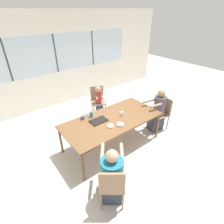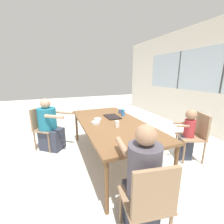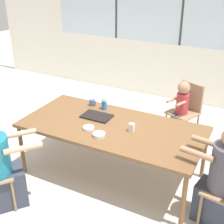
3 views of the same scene
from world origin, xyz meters
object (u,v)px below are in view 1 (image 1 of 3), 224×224
Objects in this scene: chair_for_woman_green_shirt at (112,184)px; sippy_cup at (91,114)px; coffee_mug at (83,117)px; bowl_white_shallow at (120,125)px; chair_for_toddler at (98,98)px; person_woman_green_shirt at (112,177)px; milk_carton_small at (122,114)px; person_man_blue_shirt at (158,112)px; chair_for_man_blue_shirt at (163,110)px; bowl_cereal at (110,126)px; person_toddler at (99,102)px.

sippy_cup is (0.63, 1.54, 0.28)m from chair_for_woman_green_shirt.
chair_for_woman_green_shirt is 5.19× the size of sippy_cup.
chair_for_woman_green_shirt is 9.75× the size of coffee_mug.
chair_for_toddler is at bearing 71.25° from bowl_white_shallow.
coffee_mug is at bearing 113.05° from chair_for_woman_green_shirt.
milk_carton_small is at bearing 81.34° from person_woman_green_shirt.
person_man_blue_shirt reaches higher than coffee_mug.
coffee_mug is at bearing 115.69° from person_woman_green_shirt.
chair_for_man_blue_shirt is 6.40× the size of bowl_cereal.
bowl_white_shallow is at bearing 82.35° from chair_for_woman_green_shirt.
chair_for_man_blue_shirt is 8.34× the size of milk_carton_small.
person_man_blue_shirt is (2.25, 0.95, -0.00)m from chair_for_woman_green_shirt.
person_woman_green_shirt is 1.52m from milk_carton_small.
coffee_mug reaches higher than bowl_white_shallow.
sippy_cup is 0.69m from milk_carton_small.
chair_for_man_blue_shirt is 6.12× the size of bowl_white_shallow.
chair_for_toddler is 0.81× the size of person_woman_green_shirt.
milk_carton_small is (1.09, 1.02, 0.30)m from person_woman_green_shirt.
sippy_cup is at bearing 113.86° from bowl_white_shallow.
person_man_blue_shirt is 1.69m from person_toddler.
milk_carton_small is (-1.05, 0.20, 0.25)m from person_man_blue_shirt.
bowl_cereal is (0.10, -0.56, -0.07)m from sippy_cup.
chair_for_toddler is 6.12× the size of bowl_white_shallow.
milk_carton_small is (-1.21, 0.23, 0.25)m from chair_for_man_blue_shirt.
coffee_mug is at bearing 151.41° from milk_carton_small.
person_toddler is 1.65m from bowl_white_shallow.
person_woman_green_shirt is 2.65m from person_toddler.
bowl_white_shallow is (0.49, -0.69, -0.02)m from coffee_mug.
coffee_mug is 0.67m from bowl_cereal.
person_man_blue_shirt is (0.76, -1.62, -0.00)m from chair_for_toddler.
person_woman_green_shirt reaches higher than chair_for_woman_green_shirt.
bowl_cereal is at bearing 98.01° from chair_for_man_blue_shirt.
person_woman_green_shirt is at bearing -110.50° from sippy_cup.
chair_for_toddler reaches higher than milk_carton_small.
bowl_cereal is (-0.47, -0.18, -0.04)m from milk_carton_small.
chair_for_man_blue_shirt is 0.81× the size of person_woman_green_shirt.
person_man_blue_shirt is at bearing 59.24° from person_woman_green_shirt.
chair_for_toddler is at bearing 38.92° from chair_for_man_blue_shirt.
person_woman_green_shirt is (0.11, 0.14, -0.05)m from chair_for_woman_green_shirt.
chair_for_toddler is at bearing 43.32° from coffee_mug.
chair_for_man_blue_shirt is 0.92× the size of person_toddler.
chair_for_man_blue_shirt reaches higher than coffee_mug.
person_woman_green_shirt is 6.42× the size of sippy_cup.
chair_for_woman_green_shirt is 0.81× the size of person_woman_green_shirt.
milk_carton_small is at bearing 43.52° from bowl_white_shallow.
chair_for_toddler is 9.75× the size of coffee_mug.
chair_for_toddler is 0.76× the size of person_man_blue_shirt.
bowl_cereal is (-0.70, -1.46, 0.26)m from person_toddler.
person_man_blue_shirt reaches higher than bowl_white_shallow.
chair_for_woman_green_shirt is 1.29m from bowl_white_shallow.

